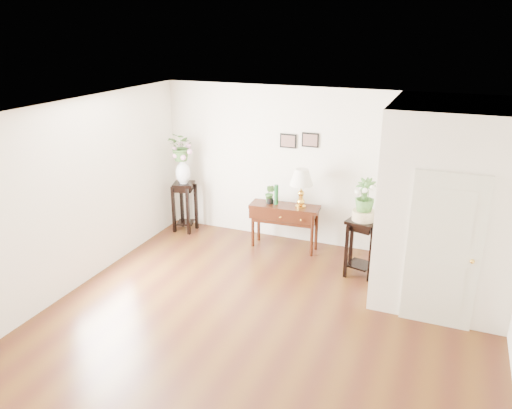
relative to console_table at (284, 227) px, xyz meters
The scene contains 20 objects.
floor 2.40m from the console_table, 76.69° to the right, with size 6.00×5.50×0.02m, color #441F12.
ceiling 3.37m from the console_table, 76.69° to the right, with size 6.00×5.50×0.02m, color white.
wall_back 1.22m from the console_table, 39.43° to the left, with size 6.00×0.02×2.80m, color #EFE3D0.
wall_front 5.18m from the console_table, 83.85° to the right, with size 6.00×0.02×2.80m, color #EFE3D0.
wall_left 3.51m from the console_table, 136.85° to the right, with size 0.02×5.50×2.80m, color #EFE3D0.
partition 2.87m from the console_table, 11.28° to the right, with size 1.80×1.95×2.80m, color #EFE3D0.
door 3.12m from the console_table, 30.01° to the right, with size 0.90×0.05×2.10m, color beige.
art_print_left 1.51m from the console_table, 103.86° to the left, with size 0.30×0.02×0.25m, color black.
art_print_right 1.58m from the console_table, 55.46° to the left, with size 0.30×0.02×0.25m, color black.
wall_ornament 2.40m from the console_table, 13.28° to the right, with size 0.51×0.51×0.07m, color #A78F3F.
console_table is the anchor object (origin of this frame).
table_lamp 0.81m from the console_table, ahead, with size 0.40×0.40×0.69m, color gold.
green_vase 0.60m from the console_table, behind, with size 0.07×0.07×0.35m, color #175123.
potted_plant 0.63m from the console_table, behind, with size 0.18×0.15×0.33m, color #3C6B2C.
plant_stand_a 2.04m from the console_table, behind, with size 0.37×0.37×0.96m, color black.
porcelain_vase 2.18m from the console_table, behind, with size 0.28×0.28×0.48m, color silver, non-canonical shape.
lily_arrangement 2.38m from the console_table, behind, with size 0.48×0.42×0.54m, color #3C6B2C.
plant_stand_b 1.53m from the console_table, 18.75° to the right, with size 0.44×0.44×0.93m, color black.
ceramic_bowl 1.64m from the console_table, 18.75° to the right, with size 0.35×0.35×0.16m, color beige.
narcissus 1.78m from the console_table, 18.75° to the right, with size 0.30×0.30×0.54m, color #3C6B2C.
Camera 1 is at (2.05, -5.44, 3.78)m, focal length 35.00 mm.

